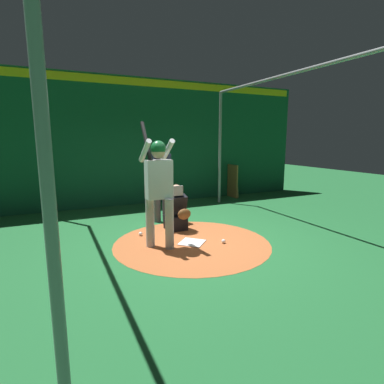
{
  "coord_description": "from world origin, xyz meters",
  "views": [
    {
      "loc": [
        4.78,
        -2.24,
        1.89
      ],
      "look_at": [
        0.0,
        0.0,
        0.95
      ],
      "focal_mm": 28.24,
      "sensor_mm": 36.0,
      "label": 1
    }
  ],
  "objects_px": {
    "catcher": "(176,212)",
    "umpire": "(161,178)",
    "bat_rack": "(231,181)",
    "baseball_0": "(141,234)",
    "baseball_1": "(223,241)",
    "batter": "(158,183)",
    "home_plate": "(192,242)"
  },
  "relations": [
    {
      "from": "home_plate",
      "to": "baseball_0",
      "type": "height_order",
      "value": "baseball_0"
    },
    {
      "from": "umpire",
      "to": "baseball_0",
      "type": "bearing_deg",
      "value": -41.7
    },
    {
      "from": "catcher",
      "to": "baseball_0",
      "type": "xyz_separation_m",
      "value": [
        0.07,
        -0.79,
        -0.33
      ]
    },
    {
      "from": "baseball_0",
      "to": "baseball_1",
      "type": "height_order",
      "value": "same"
    },
    {
      "from": "batter",
      "to": "bat_rack",
      "type": "distance_m",
      "value": 5.13
    },
    {
      "from": "umpire",
      "to": "baseball_1",
      "type": "distance_m",
      "value": 2.18
    },
    {
      "from": "home_plate",
      "to": "baseball_0",
      "type": "distance_m",
      "value": 1.09
    },
    {
      "from": "batter",
      "to": "baseball_1",
      "type": "bearing_deg",
      "value": 74.71
    },
    {
      "from": "umpire",
      "to": "batter",
      "type": "bearing_deg",
      "value": -20.67
    },
    {
      "from": "batter",
      "to": "umpire",
      "type": "distance_m",
      "value": 1.69
    },
    {
      "from": "home_plate",
      "to": "bat_rack",
      "type": "distance_m",
      "value": 4.73
    },
    {
      "from": "home_plate",
      "to": "umpire",
      "type": "height_order",
      "value": "umpire"
    },
    {
      "from": "catcher",
      "to": "baseball_1",
      "type": "distance_m",
      "value": 1.27
    },
    {
      "from": "catcher",
      "to": "baseball_1",
      "type": "relative_size",
      "value": 12.99
    },
    {
      "from": "bat_rack",
      "to": "baseball_1",
      "type": "height_order",
      "value": "bat_rack"
    },
    {
      "from": "umpire",
      "to": "baseball_1",
      "type": "bearing_deg",
      "value": 15.55
    },
    {
      "from": "umpire",
      "to": "baseball_0",
      "type": "height_order",
      "value": "umpire"
    },
    {
      "from": "home_plate",
      "to": "bat_rack",
      "type": "relative_size",
      "value": 0.4
    },
    {
      "from": "batter",
      "to": "home_plate",
      "type": "bearing_deg",
      "value": 85.96
    },
    {
      "from": "umpire",
      "to": "baseball_0",
      "type": "relative_size",
      "value": 24.05
    },
    {
      "from": "catcher",
      "to": "umpire",
      "type": "height_order",
      "value": "umpire"
    },
    {
      "from": "batter",
      "to": "bat_rack",
      "type": "height_order",
      "value": "batter"
    },
    {
      "from": "batter",
      "to": "catcher",
      "type": "bearing_deg",
      "value": 141.4
    },
    {
      "from": "bat_rack",
      "to": "baseball_0",
      "type": "xyz_separation_m",
      "value": [
        2.76,
        -3.82,
        -0.45
      ]
    },
    {
      "from": "umpire",
      "to": "bat_rack",
      "type": "relative_size",
      "value": 1.69
    },
    {
      "from": "catcher",
      "to": "baseball_1",
      "type": "height_order",
      "value": "catcher"
    },
    {
      "from": "batter",
      "to": "baseball_0",
      "type": "height_order",
      "value": "batter"
    },
    {
      "from": "home_plate",
      "to": "baseball_0",
      "type": "relative_size",
      "value": 5.68
    },
    {
      "from": "baseball_1",
      "to": "catcher",
      "type": "bearing_deg",
      "value": -157.87
    },
    {
      "from": "umpire",
      "to": "bat_rack",
      "type": "distance_m",
      "value": 3.68
    },
    {
      "from": "home_plate",
      "to": "baseball_1",
      "type": "xyz_separation_m",
      "value": [
        0.26,
        0.51,
        0.03
      ]
    },
    {
      "from": "baseball_0",
      "to": "baseball_1",
      "type": "bearing_deg",
      "value": 49.67
    }
  ]
}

